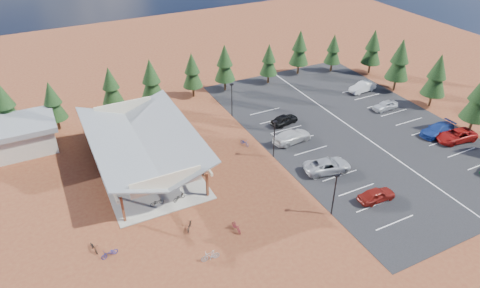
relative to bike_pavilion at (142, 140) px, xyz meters
The scene contains 46 objects.
ground 12.79m from the bike_pavilion, 34.99° to the right, with size 140.00×140.00×0.00m, color maroon.
asphalt_lot 29.03m from the bike_pavilion, ahead, with size 27.00×44.00×0.04m, color black.
concrete_pad 3.77m from the bike_pavilion, 90.00° to the left, with size 10.60×18.60×0.10m, color gray.
bike_pavilion is the anchor object (origin of this frame).
outbuilding 17.89m from the bike_pavilion, 141.84° to the left, with size 11.00×7.00×3.90m.
lamp_post_0 22.69m from the bike_pavilion, 48.58° to the right, with size 0.50×0.25×5.14m.
lamp_post_1 15.83m from the bike_pavilion, 18.43° to the right, with size 0.50×0.25×5.14m.
lamp_post_2 16.57m from the bike_pavilion, 25.02° to the left, with size 0.50×0.25×5.14m.
trash_bin_0 6.20m from the bike_pavilion, 22.75° to the right, with size 0.60×0.60×0.90m, color #453118.
trash_bin_1 7.28m from the bike_pavilion, 25.79° to the right, with size 0.60×0.60×0.90m, color #453118.
pine_0 20.62m from the bike_pavilion, 132.47° to the left, with size 3.41×3.41×7.95m.
pine_1 16.52m from the bike_pavilion, 119.82° to the left, with size 3.08×3.08×7.19m.
pine_2 15.54m from the bike_pavilion, 90.62° to the left, with size 3.14×3.14×7.30m.
pine_3 15.05m from the bike_pavilion, 68.91° to the left, with size 3.47×3.47×8.07m.
pine_4 19.97m from the bike_pavilion, 51.76° to the left, with size 3.13×3.13×7.28m.
pine_5 23.61m from the bike_pavilion, 40.93° to the left, with size 3.34×3.34×7.79m.
pine_6 29.53m from the bike_pavilion, 30.06° to the left, with size 2.96×2.96×6.89m.
pine_7 36.02m from the bike_pavilion, 26.24° to the left, with size 3.38×3.38×7.88m.
pine_8 40.83m from the bike_pavilion, 20.41° to the left, with size 2.92×2.92×6.79m.
pine_10 43.94m from the bike_pavilion, 15.52° to the right, with size 3.72×3.72×8.66m.
pine_11 43.62m from the bike_pavilion, ahead, with size 3.58×3.58×8.35m.
pine_12 42.79m from the bike_pavilion, ahead, with size 3.73×3.73×8.70m.
pine_13 45.01m from the bike_pavilion, 13.44° to the left, with size 3.39×3.39×7.90m.
bike_0 8.29m from the bike_pavilion, 96.78° to the right, with size 0.53×1.53×0.80m, color black.
bike_1 4.22m from the bike_pavilion, 122.37° to the right, with size 0.50×1.79×1.07m, color gray.
bike_2 4.69m from the bike_pavilion, 129.89° to the left, with size 0.58×1.66×0.87m, color #134E9D.
bike_3 7.47m from the bike_pavilion, 116.27° to the left, with size 0.46×1.63×0.98m, color maroon.
bike_4 8.60m from the bike_pavilion, 78.99° to the right, with size 0.57×1.62×0.85m, color black.
bike_5 4.43m from the bike_pavilion, 15.85° to the right, with size 0.46×1.62×0.97m, color gray.
bike_6 4.94m from the bike_pavilion, 41.43° to the left, with size 0.54×1.55×0.81m, color navy.
bike_7 8.13m from the bike_pavilion, 72.39° to the left, with size 0.48×1.71×1.03m, color maroon.
bike_8 14.19m from the bike_pavilion, 126.45° to the right, with size 0.56×1.60×0.84m, color black.
bike_10 14.76m from the bike_pavilion, 119.28° to the right, with size 0.57×1.64×0.86m, color navy.
bike_11 15.91m from the bike_pavilion, 71.19° to the right, with size 0.47×1.67×1.00m, color maroon.
bike_12 12.91m from the bike_pavilion, 85.91° to the right, with size 0.55×1.57×0.82m, color black.
bike_13 17.46m from the bike_pavilion, 86.06° to the right, with size 0.51×1.81×1.09m, color #979AA0.
bike_14 13.48m from the bike_pavilion, ahead, with size 0.53×1.52×0.80m, color navy.
bike_16 7.81m from the bike_pavilion, 42.53° to the right, with size 0.66×1.88×0.99m, color black.
car_0 27.17m from the bike_pavilion, 39.96° to the right, with size 1.72×4.29×1.46m, color maroon.
car_2 22.09m from the bike_pavilion, 28.86° to the right, with size 2.60×5.65×1.57m, color #9FA0A6.
car_3 19.47m from the bike_pavilion, ahead, with size 2.23×5.49×1.59m, color #B5B5B5.
car_4 20.84m from the bike_pavilion, ahead, with size 1.70×4.24×1.44m, color black.
car_6 40.72m from the bike_pavilion, 18.07° to the right, with size 2.54×5.52×1.53m, color maroon.
car_7 39.12m from the bike_pavilion, 15.37° to the right, with size 2.14×5.26×1.53m, color navy.
car_8 36.62m from the bike_pavilion, ahead, with size 1.61×4.01×1.37m, color #B1B4BA.
car_9 38.05m from the bike_pavilion, ahead, with size 1.64×4.70×1.55m, color silver.
Camera 1 is at (-18.74, -36.00, 30.24)m, focal length 32.00 mm.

